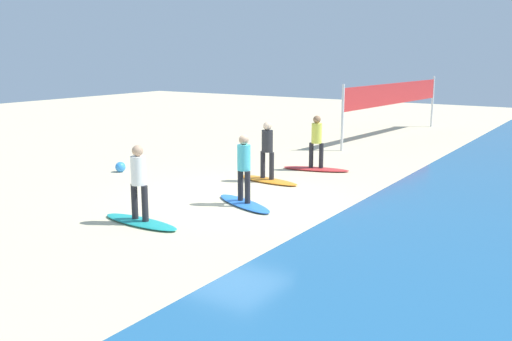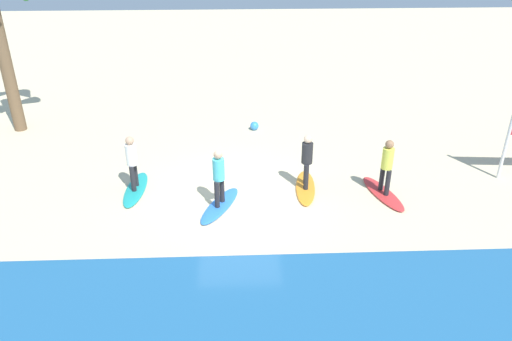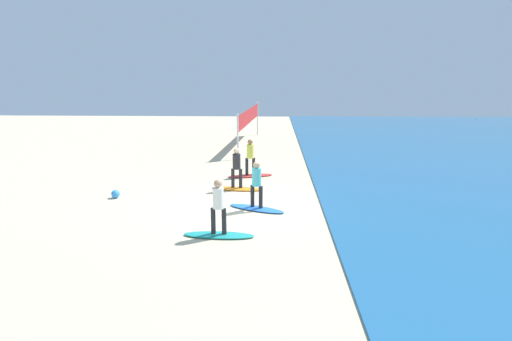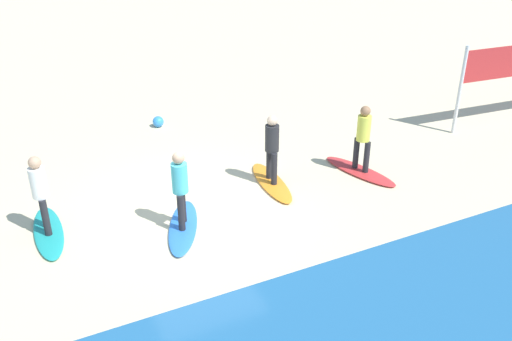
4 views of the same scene
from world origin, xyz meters
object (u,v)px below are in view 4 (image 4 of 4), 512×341
object	(u,v)px
surfboard_red	(360,171)
surfboard_blue	(183,227)
surfer_orange	(272,144)
surfer_teal	(40,189)
beach_ball	(158,122)
surfboard_teal	(48,232)
surfer_red	(363,134)
surfer_blue	(180,184)
surfboard_orange	(271,182)

from	to	relation	value
surfboard_red	surfboard_blue	world-z (taller)	same
surfer_orange	surfer_teal	size ratio (longest dim) A/B	1.00
beach_ball	surfboard_teal	bearing A→B (deg)	50.28
surfboard_blue	beach_ball	bearing A→B (deg)	-168.09
surfer_red	surfer_teal	size ratio (longest dim) A/B	1.00
surfer_orange	surfboard_teal	world-z (taller)	surfer_orange
surfer_red	surfer_blue	world-z (taller)	same
surfer_blue	surfer_teal	distance (m)	2.70
surfer_red	surfer_orange	size ratio (longest dim) A/B	1.00
surfboard_red	surfer_teal	distance (m)	7.30
surfboard_teal	beach_ball	world-z (taller)	beach_ball
surfboard_orange	surfboard_teal	world-z (taller)	same
surfboard_red	surfboard_blue	size ratio (longest dim) A/B	1.00
surfer_orange	beach_ball	size ratio (longest dim) A/B	5.14
surfboard_orange	surfboard_teal	bearing A→B (deg)	-85.06
surfboard_red	surfboard_orange	world-z (taller)	same
surfer_orange	surfboard_blue	world-z (taller)	surfer_orange
surfer_blue	surfer_teal	bearing A→B (deg)	-22.05
surfer_red	surfboard_orange	distance (m)	2.46
surfboard_blue	surfboard_teal	xyz separation A→B (m)	(2.50, -1.01, 0.00)
surfer_red	surfer_teal	distance (m)	7.24
surfboard_orange	surfer_blue	world-z (taller)	surfer_blue
surfer_blue	surfboard_blue	bearing A→B (deg)	0.00
surfer_orange	surfer_blue	distance (m)	2.67
surfboard_red	surfer_orange	size ratio (longest dim) A/B	1.28
surfer_blue	surfboard_teal	world-z (taller)	surfer_blue
surfer_orange	beach_ball	xyz separation A→B (m)	(1.33, -4.54, -0.88)
surfboard_orange	beach_ball	distance (m)	4.73
surfboard_orange	surfboard_teal	size ratio (longest dim) A/B	1.00
surfboard_red	beach_ball	world-z (taller)	beach_ball
surfer_red	surfboard_orange	bearing A→B (deg)	-11.18
surfer_orange	surfer_teal	distance (m)	5.01
surfboard_teal	surfer_blue	bearing A→B (deg)	70.67
surfer_red	beach_ball	size ratio (longest dim) A/B	5.14
surfer_orange	surfboard_teal	distance (m)	5.11
surfboard_red	surfer_red	xyz separation A→B (m)	(0.00, -0.00, 0.99)
surfboard_blue	surfer_blue	bearing A→B (deg)	114.09
surfboard_blue	surfer_blue	xyz separation A→B (m)	(-0.00, 0.00, 0.99)
surfboard_red	surfer_blue	xyz separation A→B (m)	(4.71, 0.47, 0.99)
surfboard_orange	surfer_blue	distance (m)	2.84
surfboard_orange	surfboard_blue	xyz separation A→B (m)	(2.51, 0.90, 0.00)
surfer_orange	surfboard_blue	xyz separation A→B (m)	(2.51, 0.90, -0.99)
surfboard_teal	surfer_teal	bearing A→B (deg)	-87.28
surfboard_red	surfer_blue	size ratio (longest dim) A/B	1.28
surfer_red	surfer_orange	xyz separation A→B (m)	(2.21, -0.44, 0.00)
surfboard_red	surfboard_teal	size ratio (longest dim) A/B	1.00
surfer_blue	beach_ball	world-z (taller)	surfer_blue
surfboard_red	surfboard_orange	size ratio (longest dim) A/B	1.00
surfer_red	surfer_blue	size ratio (longest dim) A/B	1.00
surfer_red	surfboard_orange	world-z (taller)	surfer_red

